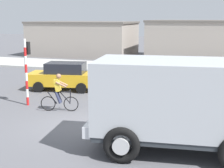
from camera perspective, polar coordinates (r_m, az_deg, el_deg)
name	(u,v)px	position (r m, az deg, el deg)	size (l,w,h in m)	color
ground_plane	(79,125)	(13.24, -5.80, -7.01)	(120.00, 120.00, 0.00)	#56565B
sidewalk_far	(152,69)	(26.86, 6.90, 2.64)	(80.00, 5.00, 0.16)	#ADADA8
truck_foreground	(179,100)	(10.45, 11.46, -2.71)	(5.67, 3.30, 2.90)	#B2B7BC
cyclist	(59,92)	(14.99, -9.19, -1.46)	(1.68, 0.60, 1.72)	black
traffic_light_pole	(27,63)	(16.17, -14.59, 3.60)	(0.24, 0.43, 3.20)	red
car_red_near	(64,76)	(19.42, -8.30, 1.39)	(4.25, 2.43, 1.60)	gold
pedestrian_near_kerb	(180,70)	(21.54, 11.75, 2.35)	(0.34, 0.22, 1.62)	#2D334C
building_corner_left	(84,38)	(36.91, -4.94, 7.87)	(11.09, 6.93, 3.71)	#9E9389
building_mid_block	(197,40)	(34.21, 14.58, 7.41)	(9.42, 7.42, 3.90)	#9E9389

